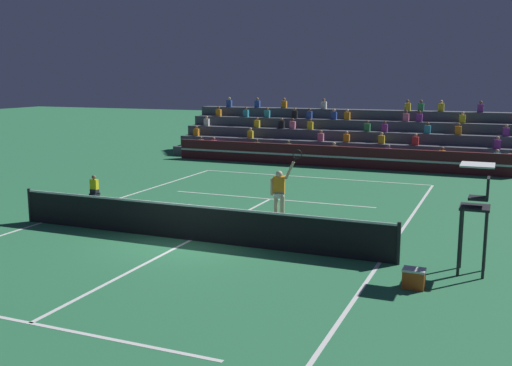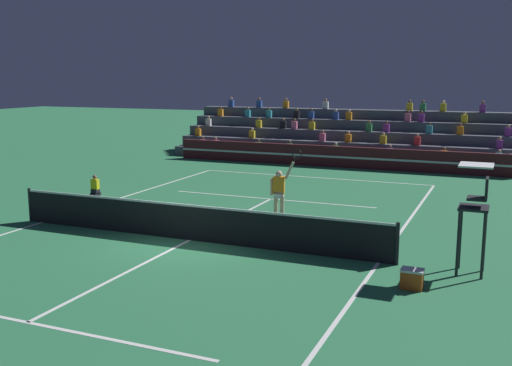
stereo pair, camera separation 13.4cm
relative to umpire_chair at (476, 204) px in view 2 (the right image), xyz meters
name	(u,v)px [view 2 (the right image)]	position (x,y,z in m)	size (l,w,h in m)	color
ground_plane	(190,240)	(-7.74, 0.00, -1.72)	(120.00, 120.00, 0.00)	#2D7A4C
court_lines	(190,240)	(-7.74, 0.00, -1.71)	(11.10, 23.90, 0.01)	white
tennis_net	(190,222)	(-7.74, 0.00, -1.17)	(12.00, 0.10, 1.10)	black
sponsor_banner_wall	(334,157)	(-7.74, 15.51, -1.17)	(18.00, 0.26, 1.10)	#51191E
bleacher_stand	(352,141)	(-7.74, 19.31, -0.70)	(20.22, 4.75, 3.38)	#4C515B
umpire_chair	(476,204)	(0.00, 0.00, 0.00)	(0.76, 0.84, 2.67)	black
ball_kid_courtside	(95,188)	(-14.42, 4.30, -1.39)	(0.30, 0.36, 0.84)	black
tennis_player	(279,193)	(-6.09, 2.99, -0.73)	(1.05, 0.31, 2.47)	beige
tennis_ball	(241,220)	(-7.32, 2.69, -1.68)	(0.07, 0.07, 0.07)	#C6DB33
equipment_cooler	(412,279)	(-1.17, -1.58, -1.49)	(0.50, 0.38, 0.45)	#D84C19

